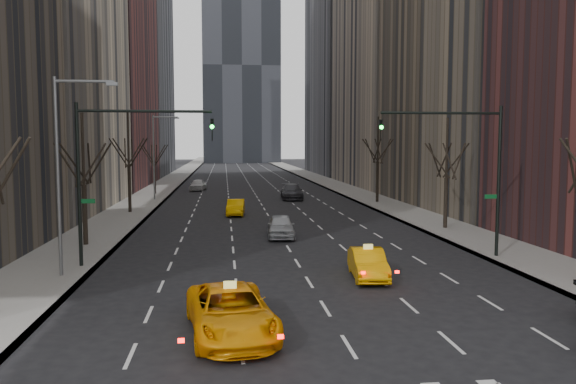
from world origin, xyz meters
name	(u,v)px	position (x,y,z in m)	size (l,w,h in m)	color
ground	(349,347)	(0.00, 0.00, 0.00)	(400.00, 400.00, 0.00)	black
sidewalk_left	(168,183)	(-12.25, 70.00, 0.07)	(4.50, 320.00, 0.15)	slate
sidewalk_right	(327,182)	(12.25, 70.00, 0.07)	(4.50, 320.00, 0.15)	slate
bld_left_far	(94,29)	(-21.50, 66.00, 22.00)	(14.00, 28.00, 44.00)	brown
bld_left_deep	(129,18)	(-21.50, 96.00, 30.00)	(14.00, 30.00, 60.00)	slate
bld_right_far	(399,12)	(21.50, 64.00, 25.00)	(14.00, 28.00, 50.00)	#B9A98E
bld_right_deep	(351,28)	(21.50, 95.00, 29.00)	(14.00, 30.00, 58.00)	slate
tree_lw_b	(84,185)	(-12.00, 18.00, 3.72)	(3.36, 3.50, 7.82)	black
tree_lw_c	(129,168)	(-12.00, 34.00, 4.04)	(3.36, 3.50, 8.74)	black
tree_lw_d	(154,165)	(-12.00, 52.00, 3.56)	(3.36, 3.50, 7.36)	black
tree_rw_b	(446,178)	(12.00, 22.00, 3.72)	(3.36, 3.50, 7.82)	black
tree_rw_c	(378,164)	(12.00, 40.00, 4.04)	(3.36, 3.50, 8.74)	black
traffic_mast_left	(114,157)	(-9.11, 12.00, 5.49)	(6.69, 0.39, 8.00)	black
traffic_mast_right	(469,156)	(9.11, 12.00, 5.49)	(6.69, 0.39, 8.00)	black
streetlight_near	(65,156)	(-10.84, 10.00, 5.62)	(2.83, 0.22, 9.00)	slate
streetlight_far	(157,148)	(-10.84, 45.00, 5.62)	(2.83, 0.22, 9.00)	slate
taxi_suv	(231,312)	(-3.56, 1.44, 0.77)	(2.56, 5.56, 1.54)	#FFA005
taxi_sedan	(368,264)	(2.79, 8.45, 0.68)	(1.43, 4.11, 1.35)	#F4A205
silver_sedan_ahead	(281,226)	(-0.05, 20.09, 0.74)	(1.74, 4.32, 1.47)	#ABAEB3
far_taxi	(236,207)	(-2.76, 31.86, 0.68)	(1.44, 4.12, 1.36)	#FFB105
far_suv_grey	(292,192)	(3.67, 44.92, 0.83)	(2.32, 5.72, 1.66)	#303036
far_car_white	(198,185)	(-7.13, 57.60, 0.75)	(1.77, 4.40, 1.50)	silver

